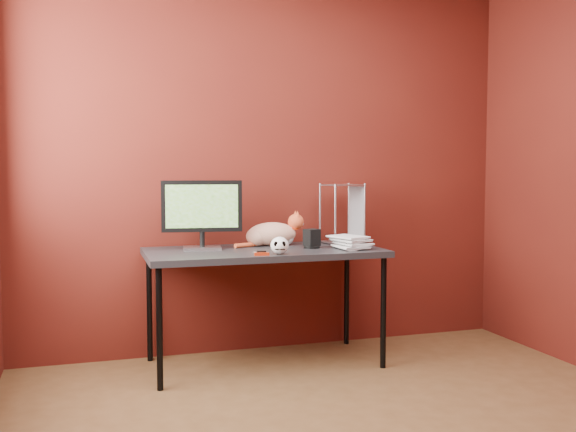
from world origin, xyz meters
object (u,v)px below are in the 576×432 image
object	(u,v)px
monitor	(202,211)
skull_mug	(280,245)
book_stack	(340,175)
speaker	(312,239)
cat	(272,234)
desk	(264,257)

from	to	relation	value
monitor	skull_mug	distance (m)	0.59
monitor	book_stack	world-z (taller)	book_stack
skull_mug	monitor	bearing A→B (deg)	152.61
speaker	book_stack	world-z (taller)	book_stack
monitor	skull_mug	size ratio (longest dim) A/B	4.43
speaker	skull_mug	bearing A→B (deg)	-160.95
speaker	monitor	bearing A→B (deg)	147.96
cat	speaker	distance (m)	0.30
monitor	skull_mug	xyz separation A→B (m)	(0.40, -0.38, -0.19)
skull_mug	desk	bearing A→B (deg)	110.52
desk	speaker	bearing A→B (deg)	-6.03
book_stack	desk	bearing A→B (deg)	163.40
desk	cat	size ratio (longest dim) A/B	3.02
book_stack	speaker	bearing A→B (deg)	144.97
skull_mug	cat	bearing A→B (deg)	95.36
cat	book_stack	bearing A→B (deg)	-39.78
desk	speaker	size ratio (longest dim) A/B	12.08
desk	monitor	distance (m)	0.49
speaker	book_stack	size ratio (longest dim) A/B	0.13
skull_mug	speaker	bearing A→B (deg)	55.85
desk	cat	distance (m)	0.25
monitor	speaker	bearing A→B (deg)	-3.86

